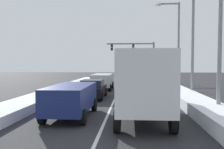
{
  "coord_description": "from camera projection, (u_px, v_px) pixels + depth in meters",
  "views": [
    {
      "loc": [
        1.21,
        -4.62,
        2.81
      ],
      "look_at": [
        -0.63,
        19.92,
        1.7
      ],
      "focal_mm": 38.82,
      "sensor_mm": 36.0,
      "label": 1
    }
  ],
  "objects": [
    {
      "name": "ground_plane",
      "position": [
        114.0,
        101.0,
        18.32
      ],
      "size": [
        120.0,
        120.0,
        0.0
      ],
      "primitive_type": "plane",
      "color": "#28282B"
    },
    {
      "name": "lane_stripe_between_right_lane_and_center_lane",
      "position": [
        116.0,
        95.0,
        21.7
      ],
      "size": [
        0.14,
        37.27,
        0.01
      ],
      "primitive_type": "cube",
      "color": "silver",
      "rests_on": "ground"
    },
    {
      "name": "snow_bank_right_shoulder",
      "position": [
        177.0,
        92.0,
        21.29
      ],
      "size": [
        1.88,
        37.27,
        0.67
      ],
      "primitive_type": "cube",
      "color": "white",
      "rests_on": "ground"
    },
    {
      "name": "snow_bank_left_shoulder",
      "position": [
        59.0,
        91.0,
        22.08
      ],
      "size": [
        2.15,
        37.27,
        0.54
      ],
      "primitive_type": "cube",
      "color": "white",
      "rests_on": "ground"
    },
    {
      "name": "box_truck_right_lane_nearest",
      "position": [
        142.0,
        82.0,
        12.08
      ],
      "size": [
        2.53,
        7.2,
        3.36
      ],
      "color": "silver",
      "rests_on": "ground"
    },
    {
      "name": "sedan_charcoal_right_lane_second",
      "position": [
        139.0,
        89.0,
        19.76
      ],
      "size": [
        2.0,
        4.5,
        1.51
      ],
      "color": "#38383D",
      "rests_on": "ground"
    },
    {
      "name": "sedan_maroon_right_lane_third",
      "position": [
        133.0,
        82.0,
        26.56
      ],
      "size": [
        2.0,
        4.5,
        1.51
      ],
      "color": "maroon",
      "rests_on": "ground"
    },
    {
      "name": "suv_navy_center_lane_nearest",
      "position": [
        72.0,
        98.0,
        12.74
      ],
      "size": [
        2.16,
        4.9,
        1.67
      ],
      "color": "navy",
      "rests_on": "ground"
    },
    {
      "name": "sedan_black_center_lane_second",
      "position": [
        93.0,
        89.0,
        19.64
      ],
      "size": [
        2.0,
        4.5,
        1.51
      ],
      "color": "black",
      "rests_on": "ground"
    },
    {
      "name": "suv_silver_center_lane_third",
      "position": [
        102.0,
        80.0,
        26.09
      ],
      "size": [
        2.16,
        4.9,
        1.67
      ],
      "color": "#B7BABF",
      "rests_on": "ground"
    },
    {
      "name": "traffic_light_gantry",
      "position": [
        139.0,
        53.0,
        38.17
      ],
      "size": [
        7.54,
        0.47,
        6.2
      ],
      "color": "slate",
      "rests_on": "ground"
    },
    {
      "name": "street_lamp_right_near",
      "position": [
        213.0,
        21.0,
        12.62
      ],
      "size": [
        2.66,
        0.36,
        8.43
      ],
      "color": "gray",
      "rests_on": "ground"
    },
    {
      "name": "street_lamp_right_mid",
      "position": [
        189.0,
        33.0,
        19.33
      ],
      "size": [
        2.66,
        0.36,
        8.9
      ],
      "color": "gray",
      "rests_on": "ground"
    },
    {
      "name": "street_lamp_right_far",
      "position": [
        176.0,
        38.0,
        26.06
      ],
      "size": [
        2.66,
        0.36,
        9.38
      ],
      "color": "gray",
      "rests_on": "ground"
    }
  ]
}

